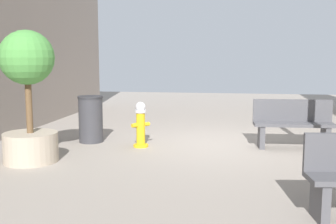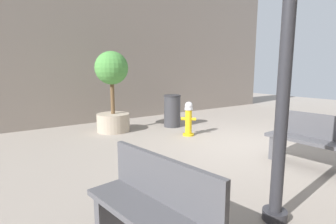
{
  "view_description": "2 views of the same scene",
  "coord_description": "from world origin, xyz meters",
  "px_view_note": "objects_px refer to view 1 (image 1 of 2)",
  "views": [
    {
      "loc": [
        -0.25,
        8.45,
        1.82
      ],
      "look_at": [
        0.88,
        1.27,
        0.82
      ],
      "focal_mm": 44.07,
      "sensor_mm": 36.0,
      "label": 1
    },
    {
      "loc": [
        -3.67,
        4.87,
        1.74
      ],
      "look_at": [
        1.01,
        1.58,
        0.81
      ],
      "focal_mm": 27.85,
      "sensor_mm": 36.0,
      "label": 2
    }
  ],
  "objects_px": {
    "fire_hydrant": "(141,124)",
    "planter_tree": "(28,90)",
    "bench_near": "(293,123)",
    "trash_bin": "(91,119)"
  },
  "relations": [
    {
      "from": "fire_hydrant",
      "to": "bench_near",
      "type": "xyz_separation_m",
      "value": [
        -3.0,
        -0.4,
        0.03
      ]
    },
    {
      "from": "fire_hydrant",
      "to": "bench_near",
      "type": "bearing_deg",
      "value": -172.41
    },
    {
      "from": "fire_hydrant",
      "to": "planter_tree",
      "type": "bearing_deg",
      "value": 41.85
    },
    {
      "from": "planter_tree",
      "to": "trash_bin",
      "type": "xyz_separation_m",
      "value": [
        -0.47,
        -1.73,
        -0.74
      ]
    },
    {
      "from": "fire_hydrant",
      "to": "trash_bin",
      "type": "xyz_separation_m",
      "value": [
        1.14,
        -0.29,
        0.04
      ]
    },
    {
      "from": "bench_near",
      "to": "trash_bin",
      "type": "xyz_separation_m",
      "value": [
        4.13,
        0.11,
        0.0
      ]
    },
    {
      "from": "fire_hydrant",
      "to": "planter_tree",
      "type": "distance_m",
      "value": 2.29
    },
    {
      "from": "fire_hydrant",
      "to": "planter_tree",
      "type": "relative_size",
      "value": 0.4
    },
    {
      "from": "trash_bin",
      "to": "bench_near",
      "type": "bearing_deg",
      "value": -178.48
    },
    {
      "from": "fire_hydrant",
      "to": "trash_bin",
      "type": "relative_size",
      "value": 0.93
    }
  ]
}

